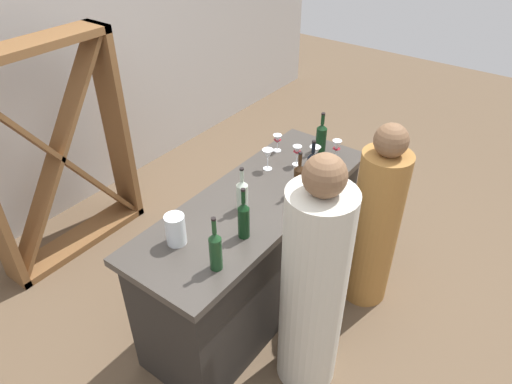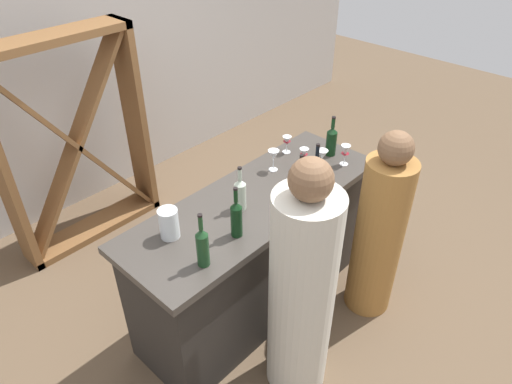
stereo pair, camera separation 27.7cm
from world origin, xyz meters
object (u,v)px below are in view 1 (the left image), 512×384
(wine_bottle_center_clear_pale, at_px, (243,194))
(wine_glass_far_center, at_px, (277,140))
(wine_bottle_far_right_dark_green, at_px, (321,137))
(wine_glass_far_left, at_px, (268,155))
(wine_bottle_second_left_dark_green, at_px, (244,219))
(wine_rack, at_px, (56,156))
(wine_bottle_second_right_amber_brown, at_px, (299,178))
(wine_glass_near_center, at_px, (315,152))
(person_left_guest, at_px, (313,289))
(wine_glass_near_right, at_px, (297,151))
(person_center_guest, at_px, (375,224))
(wine_bottle_leftmost_olive_green, at_px, (216,250))
(wine_glass_near_left, at_px, (337,147))
(water_pitcher, at_px, (176,229))
(wine_bottle_rightmost_near_black, at_px, (312,166))

(wine_bottle_center_clear_pale, relative_size, wine_glass_far_center, 2.28)
(wine_bottle_far_right_dark_green, relative_size, wine_glass_far_left, 1.96)
(wine_bottle_second_left_dark_green, xyz_separation_m, wine_glass_far_center, (0.92, 0.40, -0.04))
(wine_rack, height_order, wine_bottle_second_right_amber_brown, wine_rack)
(wine_glass_near_center, bearing_deg, wine_glass_far_left, 136.86)
(wine_rack, xyz_separation_m, person_left_guest, (0.10, -2.26, -0.13))
(wine_bottle_far_right_dark_green, distance_m, wine_glass_far_center, 0.32)
(wine_glass_near_right, distance_m, wine_glass_far_center, 0.24)
(wine_bottle_second_left_dark_green, xyz_separation_m, wine_bottle_second_right_amber_brown, (0.55, -0.02, -0.01))
(wine_rack, relative_size, person_center_guest, 1.22)
(wine_glass_far_center, bearing_deg, wine_glass_near_right, -110.07)
(wine_bottle_second_right_amber_brown, distance_m, wine_bottle_far_right_dark_green, 0.59)
(wine_bottle_leftmost_olive_green, xyz_separation_m, person_left_guest, (0.36, -0.40, -0.34))
(wine_glass_far_left, bearing_deg, wine_bottle_far_right_dark_green, -20.38)
(wine_glass_far_center, distance_m, person_left_guest, 1.24)
(wine_bottle_second_left_dark_green, xyz_separation_m, wine_glass_far_left, (0.67, 0.31, -0.01))
(wine_rack, bearing_deg, person_center_guest, -67.23)
(person_left_guest, bearing_deg, wine_rack, 10.07)
(wine_bottle_second_left_dark_green, height_order, person_left_guest, person_left_guest)
(wine_glass_far_left, relative_size, wine_glass_far_center, 1.18)
(wine_glass_near_left, bearing_deg, wine_glass_far_center, 110.07)
(wine_rack, relative_size, wine_glass_near_right, 11.66)
(wine_bottle_second_left_dark_green, height_order, wine_glass_near_right, wine_bottle_second_left_dark_green)
(wine_bottle_second_left_dark_green, bearing_deg, person_center_guest, -25.97)
(wine_bottle_far_right_dark_green, relative_size, wine_glass_near_center, 2.12)
(wine_glass_near_right, height_order, water_pitcher, water_pitcher)
(wine_glass_near_center, bearing_deg, water_pitcher, 170.58)
(wine_rack, height_order, wine_glass_near_center, wine_rack)
(wine_glass_near_center, relative_size, person_left_guest, 0.09)
(wine_bottle_second_right_amber_brown, xyz_separation_m, wine_glass_far_center, (0.37, 0.42, -0.03))
(wine_bottle_leftmost_olive_green, bearing_deg, wine_bottle_center_clear_pale, 22.38)
(wine_glass_near_center, relative_size, person_center_guest, 0.10)
(wine_glass_near_left, xyz_separation_m, person_center_guest, (-0.15, -0.43, -0.40))
(wine_bottle_rightmost_near_black, distance_m, wine_glass_near_left, 0.34)
(wine_glass_far_center, bearing_deg, water_pitcher, -174.06)
(wine_bottle_rightmost_near_black, relative_size, wine_glass_far_center, 2.30)
(water_pitcher, bearing_deg, wine_bottle_second_left_dark_green, -45.41)
(wine_rack, relative_size, wine_glass_near_left, 11.42)
(wine_bottle_leftmost_olive_green, xyz_separation_m, wine_glass_far_center, (1.21, 0.44, -0.04))
(wine_bottle_center_clear_pale, relative_size, person_center_guest, 0.21)
(wine_bottle_second_right_amber_brown, height_order, wine_bottle_rightmost_near_black, wine_bottle_second_right_amber_brown)
(wine_bottle_center_clear_pale, relative_size, wine_glass_near_right, 2.00)
(wine_glass_near_right, xyz_separation_m, person_center_guest, (0.08, -0.62, -0.41))
(person_center_guest, bearing_deg, person_left_guest, 92.50)
(wine_bottle_rightmost_near_black, bearing_deg, wine_rack, 112.65)
(wine_rack, bearing_deg, wine_bottle_far_right_dark_green, -55.44)
(wine_rack, relative_size, wine_bottle_rightmost_near_black, 5.77)
(wine_bottle_leftmost_olive_green, height_order, wine_bottle_far_right_dark_green, wine_bottle_leftmost_olive_green)
(wine_bottle_far_right_dark_green, bearing_deg, person_center_guest, -109.01)
(wine_glass_far_left, distance_m, person_left_guest, 1.02)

